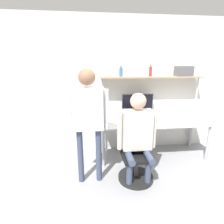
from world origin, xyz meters
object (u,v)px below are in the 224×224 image
Objects in this scene: monitor at (137,104)px; bottle_blue at (121,72)px; bottle_red at (150,71)px; cell_phone at (148,124)px; storage_box at (184,71)px; laptop at (132,120)px; person_standing at (88,112)px; office_chair at (135,163)px; person_seated at (138,131)px.

bottle_blue reaches higher than monitor.
monitor is 0.69m from bottle_red.
monitor is at bearing 103.19° from cell_phone.
storage_box is (0.68, 0.00, 0.00)m from bottle_red.
bottle_blue reaches higher than laptop.
person_standing is at bearing -124.03° from bottle_blue.
bottle_blue is at bearing 136.43° from cell_phone.
person_standing is 2.16m from storage_box.
office_chair is 0.51× the size of person_standing.
bottle_red reaches higher than laptop.
cell_phone is 0.11× the size of person_seated.
monitor reaches higher than cell_phone.
cell_phone is 1.02m from bottle_red.
bottle_red is (0.58, 0.00, 0.01)m from bottle_blue.
cell_phone is 0.68× the size of bottle_red.
monitor is 2.85× the size of bottle_red.
laptop is 1.03m from person_standing.
bottle_blue is at bearing 178.71° from monitor.
bottle_blue is at bearing 180.00° from storage_box.
office_chair is 1.74m from bottle_red.
office_chair is (-0.34, -0.51, -0.47)m from cell_phone.
storage_box is at bearing 26.08° from person_standing.
laptop is 2.32× the size of cell_phone.
storage_box is (0.81, 0.42, 0.93)m from cell_phone.
bottle_blue reaches higher than office_chair.
cell_phone is at bearing 58.63° from person_seated.
monitor is 2.03× the size of storage_box.
storage_box is at bearing 0.00° from bottle_blue.
person_seated is (-0.05, -0.64, 0.03)m from laptop.
storage_box is (1.15, 0.93, 1.39)m from office_chair.
person_seated reaches higher than office_chair.
person_seated reaches higher than cell_phone.
laptop is at bearing -163.14° from storage_box.
bottle_red reaches higher than cell_phone.
bottle_red reaches higher than bottle_blue.
bottle_red reaches higher than monitor.
person_standing reaches higher than laptop.
person_standing reaches higher than person_seated.
monitor is 0.45× the size of person_seated.
laptop is 0.25× the size of person_seated.
storage_box reaches higher than person_standing.
monitor is at bearing -178.10° from bottle_red.
bottle_blue reaches higher than person_standing.
person_seated reaches higher than monitor.
bottle_blue is (-0.10, 0.93, 1.38)m from office_chair.
storage_box is (1.87, 0.92, 0.54)m from person_standing.
monitor is 3.15× the size of bottle_blue.
bottle_red is at bearing 62.93° from office_chair.
laptop is 0.30m from cell_phone.
monitor is at bearing -1.29° from bottle_blue.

